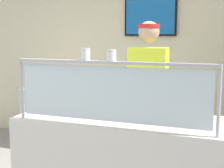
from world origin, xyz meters
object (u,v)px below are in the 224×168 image
at_px(pizza_tray, 137,115).
at_px(pizza_box_stack, 50,84).
at_px(pepper_flake_shaker, 112,56).
at_px(worker_figure, 148,96).
at_px(pizza_server, 136,112).
at_px(parmesan_shaker, 86,55).

xyz_separation_m(pizza_tray, pizza_box_stack, (-1.74, 1.55, -0.05)).
distance_m(pepper_flake_shaker, pizza_box_stack, 2.58).
bearing_deg(worker_figure, pizza_server, -85.49).
bearing_deg(pepper_flake_shaker, worker_figure, 87.47).
xyz_separation_m(pizza_tray, pizza_server, (-0.00, -0.02, 0.02)).
distance_m(pizza_tray, pizza_box_stack, 2.33).
relative_size(pizza_server, pizza_box_stack, 0.63).
bearing_deg(pizza_tray, pepper_flake_shaker, -105.32).
distance_m(parmesan_shaker, pizza_box_stack, 2.45).
bearing_deg(pepper_flake_shaker, pizza_box_stack, 130.80).
distance_m(pizza_tray, pizza_server, 0.03).
relative_size(pepper_flake_shaker, worker_figure, 0.05).
distance_m(pizza_tray, parmesan_shaker, 0.69).
distance_m(pizza_tray, worker_figure, 0.62).
bearing_deg(worker_figure, pizza_tray, -84.96).
xyz_separation_m(pizza_server, pepper_flake_shaker, (-0.09, -0.34, 0.49)).
bearing_deg(pizza_server, pepper_flake_shaker, -92.73).
bearing_deg(pizza_tray, pizza_server, -101.94).
bearing_deg(parmesan_shaker, pizza_server, 48.45).
distance_m(parmesan_shaker, worker_figure, 1.11).
relative_size(pizza_tray, pizza_server, 1.53).
distance_m(pizza_server, pizza_box_stack, 2.34).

